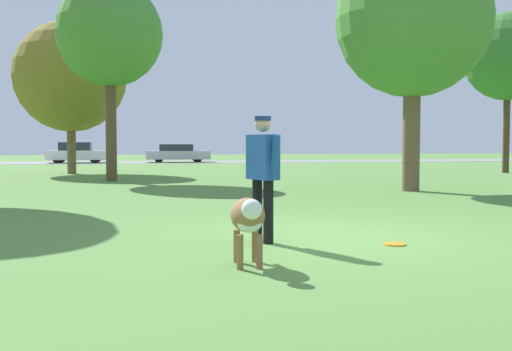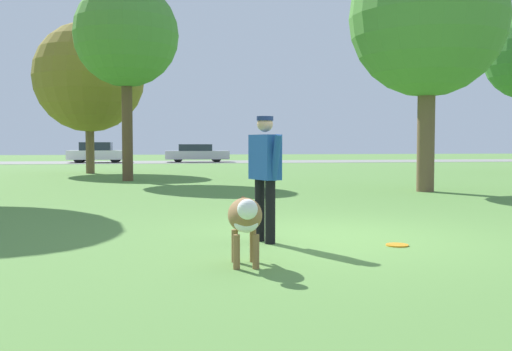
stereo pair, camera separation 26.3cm
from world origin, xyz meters
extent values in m
plane|color=#56843D|center=(0.00, 0.00, 0.00)|extent=(120.00, 120.00, 0.00)
cube|color=gray|center=(0.00, 32.94, 0.01)|extent=(120.00, 6.00, 0.01)
cylinder|color=black|center=(-0.88, -0.34, 0.40)|extent=(0.17, 0.17, 0.81)
cylinder|color=black|center=(-0.98, -0.10, 0.40)|extent=(0.17, 0.17, 0.81)
cube|color=#1E4C93|center=(-0.93, -0.22, 1.10)|extent=(0.38, 0.51, 0.57)
cylinder|color=#1E4C93|center=(-0.83, -0.46, 1.10)|extent=(0.16, 0.23, 0.58)
cylinder|color=#1E4C93|center=(-1.02, 0.02, 1.10)|extent=(0.16, 0.23, 0.58)
sphere|color=tan|center=(-0.93, -0.22, 1.52)|extent=(0.26, 0.26, 0.20)
cylinder|color=navy|center=(-0.93, -0.22, 1.59)|extent=(0.28, 0.28, 0.06)
ellipsoid|color=olive|center=(-1.39, -1.62, 0.53)|extent=(0.40, 0.60, 0.36)
ellipsoid|color=white|center=(-1.40, -1.78, 0.47)|extent=(0.26, 0.21, 0.20)
sphere|color=white|center=(-1.41, -1.98, 0.63)|extent=(0.22, 0.22, 0.20)
cylinder|color=olive|center=(-1.30, -1.81, 0.18)|extent=(0.07, 0.07, 0.35)
cylinder|color=olive|center=(-1.50, -1.80, 0.18)|extent=(0.07, 0.07, 0.35)
cylinder|color=olive|center=(-1.28, -1.45, 0.18)|extent=(0.07, 0.07, 0.35)
cylinder|color=olive|center=(-1.47, -1.44, 0.18)|extent=(0.07, 0.07, 0.35)
cylinder|color=olive|center=(-1.36, -1.23, 0.58)|extent=(0.07, 0.26, 0.23)
cylinder|color=orange|center=(0.65, -0.74, 0.01)|extent=(0.28, 0.28, 0.02)
torus|color=orange|center=(0.65, -0.74, 0.01)|extent=(0.28, 0.28, 0.02)
cylinder|color=brown|center=(-5.16, 18.29, 1.16)|extent=(0.36, 0.36, 2.32)
sphere|color=olive|center=(-5.16, 18.29, 4.04)|extent=(4.59, 4.59, 4.59)
cylinder|color=#4C3826|center=(13.13, 15.48, 1.79)|extent=(0.28, 0.28, 3.58)
sphere|color=#38752D|center=(13.13, 15.48, 4.98)|extent=(3.74, 3.74, 3.74)
cylinder|color=brown|center=(4.66, 7.10, 1.50)|extent=(0.45, 0.45, 2.99)
sphere|color=#4C8938|center=(4.66, 7.10, 4.52)|extent=(4.08, 4.08, 4.08)
cylinder|color=brown|center=(-3.33, 12.95, 1.80)|extent=(0.36, 0.36, 3.60)
sphere|color=#4C8938|center=(-3.33, 12.95, 4.91)|extent=(3.50, 3.50, 3.50)
cube|color=white|center=(-6.25, 32.57, 0.51)|extent=(3.83, 1.89, 0.60)
cube|color=#232D38|center=(-6.36, 32.57, 1.07)|extent=(2.01, 1.61, 0.53)
cylinder|color=black|center=(-5.09, 33.34, 0.30)|extent=(0.61, 0.21, 0.61)
cylinder|color=black|center=(-5.12, 31.76, 0.30)|extent=(0.61, 0.21, 0.61)
cylinder|color=black|center=(-7.37, 33.38, 0.30)|extent=(0.61, 0.21, 0.61)
cylinder|color=black|center=(-7.40, 31.80, 0.30)|extent=(0.61, 0.21, 0.61)
cube|color=#B7B7BC|center=(0.23, 32.60, 0.49)|extent=(4.28, 1.74, 0.56)
cube|color=#232D38|center=(0.10, 32.60, 0.99)|extent=(2.23, 1.47, 0.44)
cylinder|color=black|center=(1.51, 33.28, 0.29)|extent=(0.59, 0.21, 0.59)
cylinder|color=black|center=(1.48, 31.87, 0.29)|extent=(0.59, 0.21, 0.59)
cylinder|color=black|center=(-1.03, 33.33, 0.29)|extent=(0.59, 0.21, 0.59)
cylinder|color=black|center=(-1.06, 31.92, 0.29)|extent=(0.59, 0.21, 0.59)
camera|label=1|loc=(-2.51, -7.69, 1.27)|focal=42.00mm
camera|label=2|loc=(-2.26, -7.74, 1.27)|focal=42.00mm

